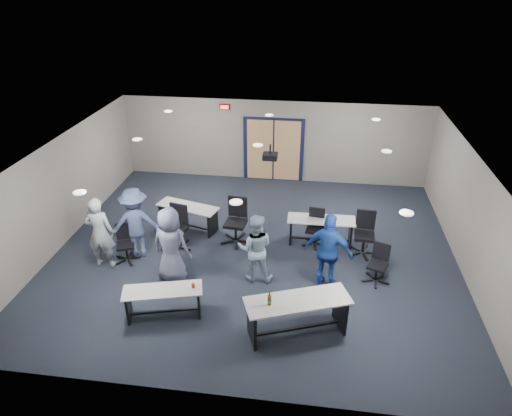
# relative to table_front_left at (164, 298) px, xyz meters

# --- Properties ---
(floor) EXTENTS (10.00, 10.00, 0.00)m
(floor) POSITION_rel_table_front_left_xyz_m (1.52, 2.67, -0.45)
(floor) COLOR black
(floor) RESTS_ON ground
(back_wall) EXTENTS (10.00, 0.04, 2.70)m
(back_wall) POSITION_rel_table_front_left_xyz_m (1.52, 7.17, 0.90)
(back_wall) COLOR slate
(back_wall) RESTS_ON floor
(front_wall) EXTENTS (10.00, 0.04, 2.70)m
(front_wall) POSITION_rel_table_front_left_xyz_m (1.52, -1.83, 0.90)
(front_wall) COLOR slate
(front_wall) RESTS_ON floor
(left_wall) EXTENTS (0.04, 9.00, 2.70)m
(left_wall) POSITION_rel_table_front_left_xyz_m (-3.48, 2.67, 0.90)
(left_wall) COLOR slate
(left_wall) RESTS_ON floor
(right_wall) EXTENTS (0.04, 9.00, 2.70)m
(right_wall) POSITION_rel_table_front_left_xyz_m (6.52, 2.67, 0.90)
(right_wall) COLOR slate
(right_wall) RESTS_ON floor
(ceiling) EXTENTS (10.00, 9.00, 0.04)m
(ceiling) POSITION_rel_table_front_left_xyz_m (1.52, 2.67, 2.25)
(ceiling) COLOR white
(ceiling) RESTS_ON back_wall
(double_door) EXTENTS (2.00, 0.07, 2.20)m
(double_door) POSITION_rel_table_front_left_xyz_m (1.52, 7.13, 0.60)
(double_door) COLOR black
(double_door) RESTS_ON back_wall
(exit_sign) EXTENTS (0.32, 0.07, 0.18)m
(exit_sign) POSITION_rel_table_front_left_xyz_m (-0.08, 7.11, 2.00)
(exit_sign) COLOR black
(exit_sign) RESTS_ON back_wall
(ceiling_projector) EXTENTS (0.35, 0.32, 0.37)m
(ceiling_projector) POSITION_rel_table_front_left_xyz_m (1.82, 3.16, 1.96)
(ceiling_projector) COLOR black
(ceiling_projector) RESTS_ON ceiling
(ceiling_can_lights) EXTENTS (6.24, 5.74, 0.02)m
(ceiling_can_lights) POSITION_rel_table_front_left_xyz_m (1.52, 2.92, 2.22)
(ceiling_can_lights) COLOR white
(ceiling_can_lights) RESTS_ON ceiling
(table_front_left) EXTENTS (1.68, 0.93, 0.76)m
(table_front_left) POSITION_rel_table_front_left_xyz_m (0.00, 0.00, 0.00)
(table_front_left) COLOR #B2B0A8
(table_front_left) RESTS_ON floor
(table_front_right) EXTENTS (2.14, 1.35, 1.13)m
(table_front_right) POSITION_rel_table_front_left_xyz_m (2.73, -0.16, 0.12)
(table_front_right) COLOR #B2B0A8
(table_front_right) RESTS_ON floor
(table_back_left) EXTENTS (1.80, 1.01, 0.69)m
(table_back_left) POSITION_rel_table_front_left_xyz_m (-0.45, 3.54, 0.03)
(table_back_left) COLOR #B2B0A8
(table_back_left) RESTS_ON floor
(table_back_right) EXTENTS (1.74, 0.61, 0.70)m
(table_back_right) POSITION_rel_table_front_left_xyz_m (3.16, 3.29, 0.03)
(table_back_right) COLOR #B2B0A8
(table_back_right) RESTS_ON floor
(chair_back_a) EXTENTS (0.88, 0.88, 1.16)m
(chair_back_a) POSITION_rel_table_front_left_xyz_m (-0.50, 2.51, 0.14)
(chair_back_a) COLOR black
(chair_back_a) RESTS_ON floor
(chair_back_b) EXTENTS (0.82, 0.82, 1.21)m
(chair_back_b) POSITION_rel_table_front_left_xyz_m (0.96, 3.02, 0.16)
(chair_back_b) COLOR black
(chair_back_b) RESTS_ON floor
(chair_back_c) EXTENTS (0.69, 0.69, 0.98)m
(chair_back_c) POSITION_rel_table_front_left_xyz_m (3.01, 3.17, 0.04)
(chair_back_c) COLOR black
(chair_back_c) RESTS_ON floor
(chair_back_d) EXTENTS (0.74, 0.74, 1.13)m
(chair_back_d) POSITION_rel_table_front_left_xyz_m (4.24, 2.91, 0.12)
(chair_back_d) COLOR black
(chair_back_d) RESTS_ON floor
(chair_loose_left) EXTENTS (0.76, 0.76, 0.94)m
(chair_loose_left) POSITION_rel_table_front_left_xyz_m (-1.56, 1.82, 0.02)
(chair_loose_left) COLOR black
(chair_loose_left) RESTS_ON floor
(chair_loose_right) EXTENTS (0.76, 0.76, 0.93)m
(chair_loose_right) POSITION_rel_table_front_left_xyz_m (4.45, 1.77, 0.02)
(chair_loose_right) COLOR black
(chair_loose_right) RESTS_ON floor
(person_gray) EXTENTS (0.70, 0.49, 1.83)m
(person_gray) POSITION_rel_table_front_left_xyz_m (-2.00, 1.54, 0.47)
(person_gray) COLOR #9CA5AA
(person_gray) RESTS_ON floor
(person_plaid) EXTENTS (1.00, 0.75, 1.83)m
(person_plaid) POSITION_rel_table_front_left_xyz_m (-0.19, 1.24, 0.47)
(person_plaid) COLOR slate
(person_plaid) RESTS_ON floor
(person_lightblue) EXTENTS (0.85, 0.68, 1.67)m
(person_lightblue) POSITION_rel_table_front_left_xyz_m (1.69, 1.50, 0.39)
(person_lightblue) COLOR #96B1C7
(person_lightblue) RESTS_ON floor
(person_navy) EXTENTS (1.15, 0.73, 1.83)m
(person_navy) POSITION_rel_table_front_left_xyz_m (3.32, 1.46, 0.47)
(person_navy) COLOR #1B4097
(person_navy) RESTS_ON floor
(person_back) EXTENTS (1.33, 1.00, 1.83)m
(person_back) POSITION_rel_table_front_left_xyz_m (-1.34, 2.09, 0.47)
(person_back) COLOR #434F7A
(person_back) RESTS_ON floor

